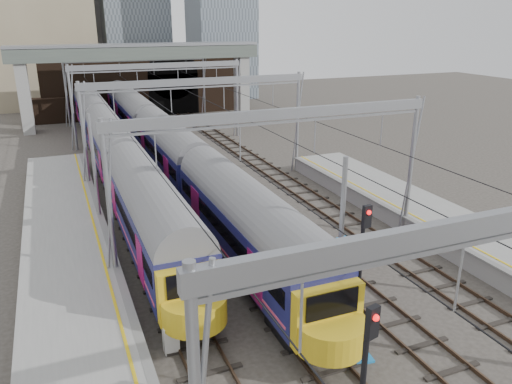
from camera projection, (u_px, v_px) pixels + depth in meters
name	position (u px, v px, depth m)	size (l,w,h in m)	color
ground	(363.00, 344.00, 19.31)	(160.00, 160.00, 0.00)	#38332D
platform_left	(81.00, 358.00, 17.64)	(4.32, 55.00, 1.12)	gray
tracks	(232.00, 212.00, 32.40)	(14.40, 80.00, 0.22)	#4C3828
overhead_line	(200.00, 97.00, 35.91)	(16.80, 80.00, 8.00)	gray
retaining_wall	(144.00, 81.00, 63.73)	(28.00, 2.75, 9.00)	black
overbridge	(139.00, 61.00, 57.08)	(28.00, 3.00, 9.25)	gray
train_main	(151.00, 130.00, 44.68)	(2.73, 63.19, 4.72)	black
train_second	(101.00, 128.00, 45.77)	(2.70, 62.47, 4.68)	black
signal_near_left	(366.00, 366.00, 13.25)	(0.39, 0.47, 5.06)	black
signal_near_centre	(363.00, 249.00, 19.92)	(0.38, 0.48, 5.11)	black
relay_cabinet	(171.00, 339.00, 18.69)	(0.56, 0.47, 1.13)	silver
equip_cover_a	(363.00, 359.00, 18.37)	(0.73, 0.52, 0.09)	#1975BC
equip_cover_b	(300.00, 244.00, 27.71)	(0.87, 0.62, 0.10)	#1975BC
equip_cover_c	(344.00, 239.00, 28.37)	(0.80, 0.56, 0.09)	#1975BC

